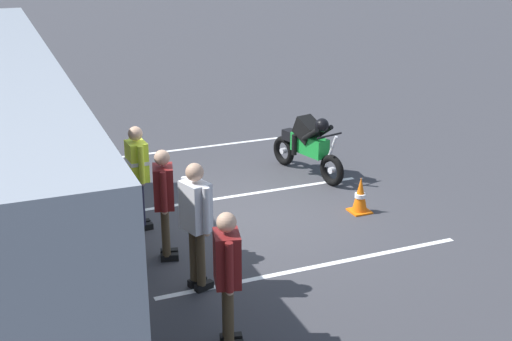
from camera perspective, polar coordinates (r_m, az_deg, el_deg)
name	(u,v)px	position (r m, az deg, el deg)	size (l,w,h in m)	color
ground_plane	(246,215)	(11.60, -0.87, -3.69)	(80.00, 80.00, 0.00)	#38383D
spectator_far_left	(227,270)	(7.72, -2.39, -8.22)	(0.57, 0.38, 1.69)	#473823
spectator_left	(196,216)	(8.94, -5.00, -3.75)	(0.57, 0.39, 1.78)	#473823
spectator_centre	(164,196)	(9.83, -7.65, -2.09)	(0.57, 0.38, 1.67)	#473823
spectator_right	(138,169)	(10.87, -9.80, 0.14)	(0.57, 0.33, 1.71)	black
parked_motorcycle_silver	(92,201)	(11.22, -13.49, -2.44)	(2.05, 0.63, 0.99)	black
stunt_motorcycle	(308,145)	(13.25, 4.33, 2.13)	(2.03, 0.72, 1.23)	black
traffic_cone	(360,195)	(11.73, 8.65, -2.05)	(0.34, 0.34, 0.63)	orange
bay_line_b	(316,267)	(9.95, 5.00, -7.95)	(0.17, 4.74, 0.01)	white
bay_line_c	(239,195)	(12.40, -1.44, -2.08)	(0.17, 4.73, 0.01)	white
bay_line_d	(188,149)	(15.04, -5.65, 1.81)	(0.16, 4.29, 0.01)	white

